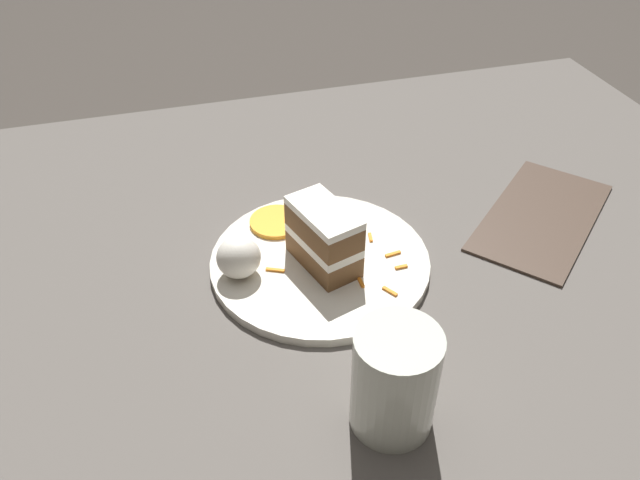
{
  "coord_description": "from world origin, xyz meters",
  "views": [
    {
      "loc": [
        -0.15,
        -0.5,
        0.53
      ],
      "look_at": [
        0.01,
        0.06,
        0.07
      ],
      "focal_mm": 35.0,
      "sensor_mm": 36.0,
      "label": 1
    }
  ],
  "objects_px": {
    "drinking_glass": "(394,386)",
    "plate": "(320,261)",
    "orange_garnish": "(276,222)",
    "menu_card": "(541,217)",
    "cream_dollop": "(239,257)",
    "cake_slice": "(324,237)"
  },
  "relations": [
    {
      "from": "drinking_glass",
      "to": "plate",
      "type": "bearing_deg",
      "value": 90.98
    },
    {
      "from": "orange_garnish",
      "to": "menu_card",
      "type": "relative_size",
      "value": 0.28
    },
    {
      "from": "cream_dollop",
      "to": "drinking_glass",
      "type": "relative_size",
      "value": 0.47
    },
    {
      "from": "drinking_glass",
      "to": "cream_dollop",
      "type": "bearing_deg",
      "value": 114.24
    },
    {
      "from": "cake_slice",
      "to": "cream_dollop",
      "type": "distance_m",
      "value": 0.1
    },
    {
      "from": "plate",
      "to": "orange_garnish",
      "type": "distance_m",
      "value": 0.09
    },
    {
      "from": "plate",
      "to": "menu_card",
      "type": "height_order",
      "value": "plate"
    },
    {
      "from": "drinking_glass",
      "to": "orange_garnish",
      "type": "bearing_deg",
      "value": 97.31
    },
    {
      "from": "cake_slice",
      "to": "cream_dollop",
      "type": "relative_size",
      "value": 2.01
    },
    {
      "from": "cake_slice",
      "to": "orange_garnish",
      "type": "distance_m",
      "value": 0.11
    },
    {
      "from": "cream_dollop",
      "to": "menu_card",
      "type": "relative_size",
      "value": 0.21
    },
    {
      "from": "plate",
      "to": "cream_dollop",
      "type": "xyz_separation_m",
      "value": [
        -0.1,
        -0.0,
        0.03
      ]
    },
    {
      "from": "plate",
      "to": "menu_card",
      "type": "xyz_separation_m",
      "value": [
        0.31,
        0.01,
        -0.0
      ]
    },
    {
      "from": "plate",
      "to": "cake_slice",
      "type": "bearing_deg",
      "value": -79.29
    },
    {
      "from": "plate",
      "to": "cream_dollop",
      "type": "relative_size",
      "value": 5.12
    },
    {
      "from": "orange_garnish",
      "to": "cake_slice",
      "type": "bearing_deg",
      "value": -67.34
    },
    {
      "from": "cake_slice",
      "to": "plate",
      "type": "bearing_deg",
      "value": 83.49
    },
    {
      "from": "cake_slice",
      "to": "menu_card",
      "type": "xyz_separation_m",
      "value": [
        0.31,
        0.02,
        -0.05
      ]
    },
    {
      "from": "plate",
      "to": "cream_dollop",
      "type": "distance_m",
      "value": 0.1
    },
    {
      "from": "cake_slice",
      "to": "drinking_glass",
      "type": "height_order",
      "value": "drinking_glass"
    },
    {
      "from": "plate",
      "to": "orange_garnish",
      "type": "height_order",
      "value": "orange_garnish"
    },
    {
      "from": "plate",
      "to": "orange_garnish",
      "type": "relative_size",
      "value": 3.87
    }
  ]
}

